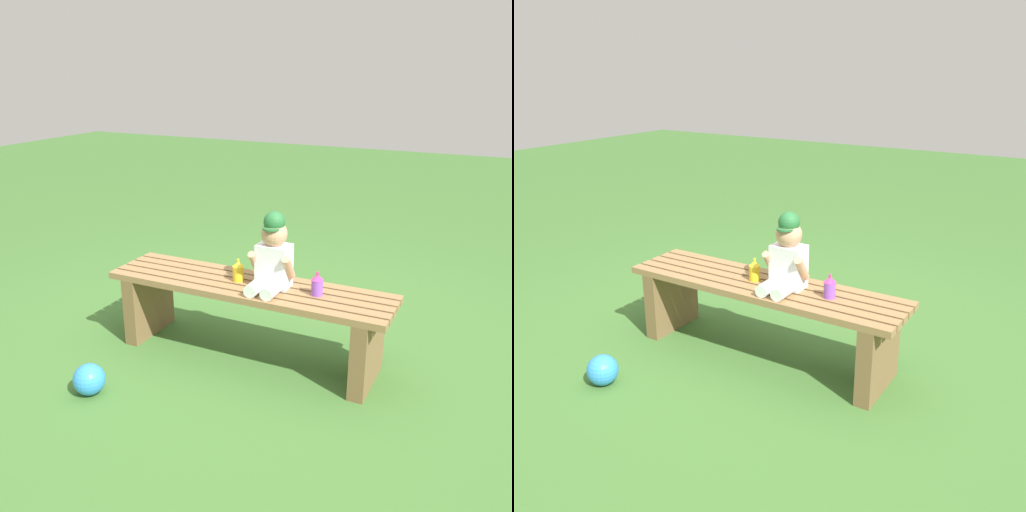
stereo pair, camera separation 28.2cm
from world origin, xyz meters
TOP-DOWN VIEW (x-y plane):
  - ground_plane at (0.00, 0.00)m, footprint 16.00×16.00m
  - park_bench at (0.00, 0.00)m, footprint 1.56×0.39m
  - child_figure at (0.14, 0.00)m, footprint 0.23×0.27m
  - sippy_cup_left at (-0.07, 0.01)m, footprint 0.06×0.06m
  - sippy_cup_right at (0.38, 0.01)m, footprint 0.06×0.06m
  - toy_ball at (-0.53, -0.68)m, footprint 0.16×0.16m

SIDE VIEW (x-z plane):
  - ground_plane at x=0.00m, z-range 0.00..0.00m
  - toy_ball at x=-0.53m, z-range 0.00..0.16m
  - park_bench at x=0.00m, z-range 0.07..0.51m
  - sippy_cup_left at x=-0.07m, z-range 0.43..0.55m
  - sippy_cup_right at x=0.38m, z-range 0.43..0.55m
  - child_figure at x=0.14m, z-range 0.41..0.81m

